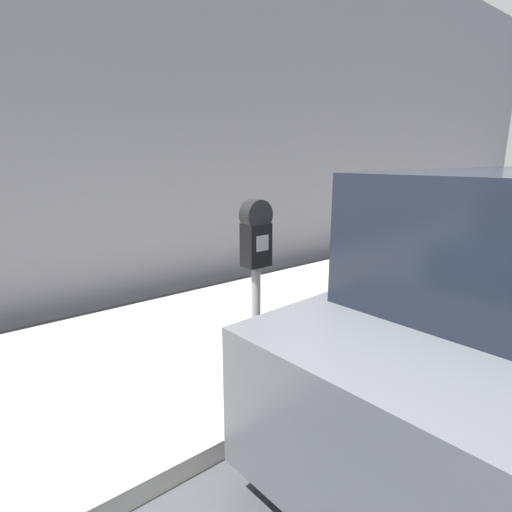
% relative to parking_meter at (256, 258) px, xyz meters
% --- Properties ---
extents(ground_plane, '(60.00, 60.00, 0.00)m').
position_rel_parking_meter_xyz_m(ground_plane, '(0.31, -1.16, -1.21)').
color(ground_plane, '#47474C').
extents(sidewalk, '(24.00, 2.80, 0.15)m').
position_rel_parking_meter_xyz_m(sidewalk, '(0.31, 1.04, -1.14)').
color(sidewalk, '#BCB7AD').
rests_on(sidewalk, ground_plane).
extents(building_facade, '(24.00, 0.30, 5.75)m').
position_rel_parking_meter_xyz_m(building_facade, '(0.31, 3.06, 1.66)').
color(building_facade, gray).
rests_on(building_facade, ground_plane).
extents(parking_meter, '(0.23, 0.15, 1.51)m').
position_rel_parking_meter_xyz_m(parking_meter, '(0.00, 0.00, 0.00)').
color(parking_meter, gray).
rests_on(parking_meter, sidewalk).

